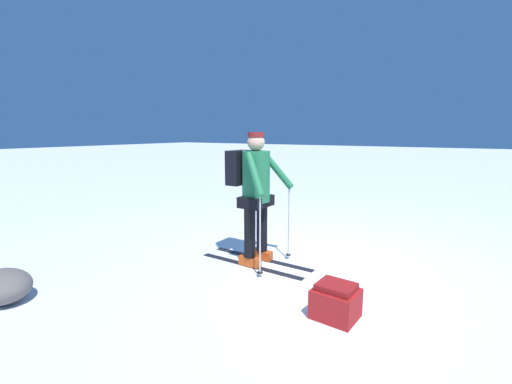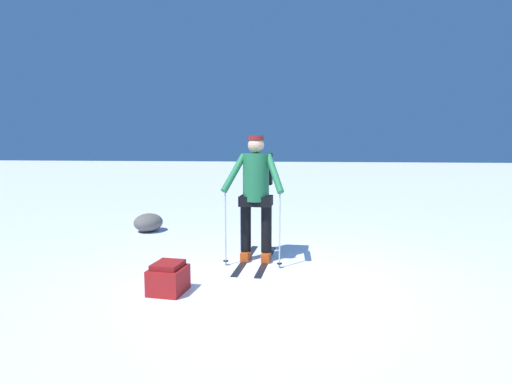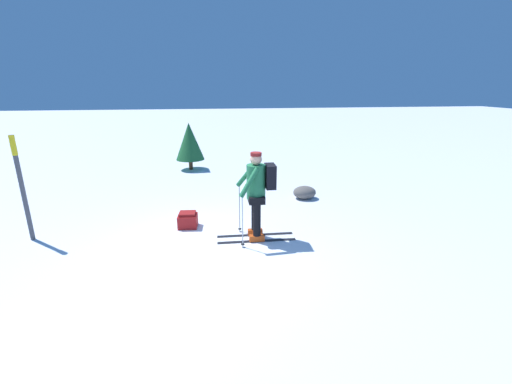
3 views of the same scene
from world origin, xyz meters
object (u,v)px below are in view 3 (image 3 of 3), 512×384
object	(u,v)px
skier	(258,189)
pine_tree	(189,141)
rock_boulder	(305,192)
trail_marker	(21,181)
dropped_backpack	(188,220)

from	to	relation	value
skier	pine_tree	size ratio (longest dim) A/B	1.04
skier	rock_boulder	size ratio (longest dim) A/B	2.83
skier	trail_marker	world-z (taller)	trail_marker
rock_boulder	pine_tree	bearing A→B (deg)	129.24
dropped_backpack	rock_boulder	size ratio (longest dim) A/B	0.70
rock_boulder	pine_tree	size ratio (longest dim) A/B	0.37
dropped_backpack	pine_tree	size ratio (longest dim) A/B	0.26
pine_tree	trail_marker	bearing A→B (deg)	-117.78
rock_boulder	trail_marker	bearing A→B (deg)	-164.32
skier	trail_marker	bearing A→B (deg)	172.32
rock_boulder	pine_tree	world-z (taller)	pine_tree
trail_marker	pine_tree	xyz separation A→B (m)	(2.95, 5.61, -0.18)
trail_marker	pine_tree	world-z (taller)	trail_marker
skier	trail_marker	size ratio (longest dim) A/B	0.84
dropped_backpack	trail_marker	bearing A→B (deg)	-176.57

